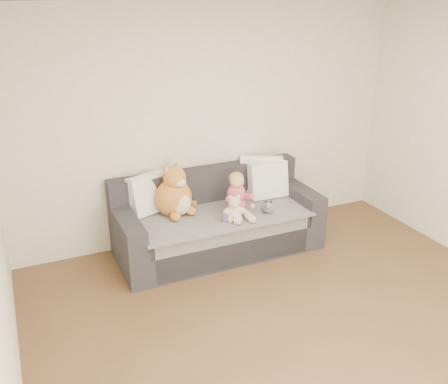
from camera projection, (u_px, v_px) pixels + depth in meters
name	position (u px, v px, depth m)	size (l,w,h in m)	color
room_shell	(317.00, 188.00, 3.75)	(5.00, 5.00, 5.00)	brown
sofa	(217.00, 223.00, 5.47)	(2.20, 0.94, 0.85)	#26262A
cushion_left	(150.00, 194.00, 5.28)	(0.50, 0.35, 0.43)	white
cushion_right_back	(261.00, 175.00, 5.76)	(0.53, 0.42, 0.46)	white
cushion_right_front	(268.00, 180.00, 5.66)	(0.45, 0.21, 0.42)	white
toddler	(237.00, 197.00, 5.26)	(0.32, 0.46, 0.45)	#D84C81
plush_cat	(175.00, 195.00, 5.23)	(0.48, 0.47, 0.60)	#B67028
teddy_bear	(234.00, 210.00, 5.12)	(0.22, 0.17, 0.28)	beige
plush_cow	(268.00, 207.00, 5.31)	(0.14, 0.19, 0.16)	white
sippy_cup	(225.00, 215.00, 5.11)	(0.11, 0.08, 0.13)	purple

